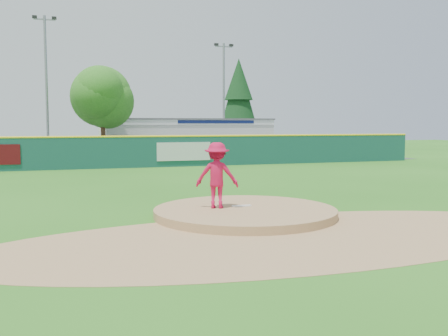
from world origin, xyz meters
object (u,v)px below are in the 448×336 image
object	(u,v)px
pool_building_grp	(184,136)
light_pole_left	(46,81)
deciduous_tree	(103,101)
van	(139,152)
light_pole_right	(224,94)
pitcher	(217,175)
conifer_tree	(239,98)

from	to	relation	value
pool_building_grp	light_pole_left	xyz separation A→B (m)	(-12.00, -4.99, 4.39)
deciduous_tree	van	bearing A→B (deg)	10.38
light_pole_right	pool_building_grp	bearing A→B (deg)	135.05
deciduous_tree	light_pole_left	distance (m)	4.72
pitcher	deciduous_tree	size ratio (longest dim) A/B	0.27
pool_building_grp	light_pole_right	world-z (taller)	light_pole_right
van	pool_building_grp	xyz separation A→B (m)	(5.24, 6.49, 1.06)
deciduous_tree	light_pole_right	world-z (taller)	light_pole_right
light_pole_left	light_pole_right	xyz separation A→B (m)	(15.00, 2.00, -0.51)
van	conifer_tree	xyz separation A→B (m)	(12.24, 10.49, 4.93)
deciduous_tree	conifer_tree	xyz separation A→B (m)	(15.00, 11.00, 0.99)
van	deciduous_tree	bearing A→B (deg)	120.28
deciduous_tree	light_pole_left	world-z (taller)	light_pole_left
deciduous_tree	light_pole_right	xyz separation A→B (m)	(11.00, 4.00, 0.99)
light_pole_right	pitcher	bearing A→B (deg)	-108.84
van	light_pole_right	bearing A→B (deg)	-47.11
pitcher	light_pole_right	world-z (taller)	light_pole_right
pool_building_grp	deciduous_tree	xyz separation A→B (m)	(-8.00, -6.99, 2.89)
pool_building_grp	light_pole_right	xyz separation A→B (m)	(3.00, -2.99, 3.88)
pool_building_grp	deciduous_tree	size ratio (longest dim) A/B	2.07
pitcher	conifer_tree	size ratio (longest dim) A/B	0.21
pitcher	deciduous_tree	xyz separation A→B (m)	(-1.21, 24.69, 3.31)
van	light_pole_left	xyz separation A→B (m)	(-6.76, 1.49, 5.44)
light_pole_right	van	bearing A→B (deg)	-157.02
conifer_tree	light_pole_right	size ratio (longest dim) A/B	0.95
conifer_tree	van	bearing A→B (deg)	-139.39
light_pole_right	conifer_tree	bearing A→B (deg)	60.26
conifer_tree	pool_building_grp	bearing A→B (deg)	-150.22
van	light_pole_right	world-z (taller)	light_pole_right
pool_building_grp	conifer_tree	size ratio (longest dim) A/B	1.60
conifer_tree	light_pole_right	distance (m)	8.06
pitcher	conifer_tree	world-z (taller)	conifer_tree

